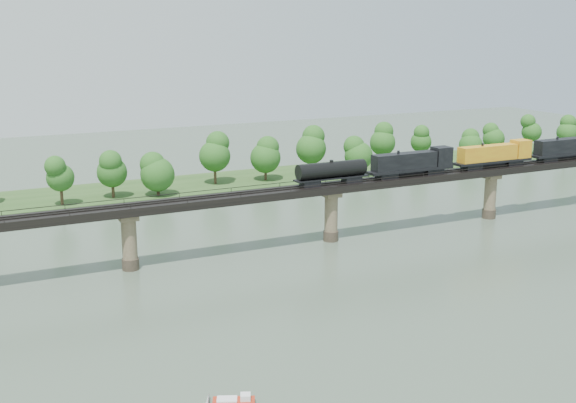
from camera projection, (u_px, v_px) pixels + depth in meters
name	position (u px, v px, depth m)	size (l,w,h in m)	color
ground	(420.00, 289.00, 116.91)	(400.00, 400.00, 0.00)	#3B4C3C
far_bank	(230.00, 183.00, 191.14)	(300.00, 24.00, 1.60)	#27461C
bridge	(331.00, 214.00, 141.87)	(236.00, 30.00, 11.50)	#473A2D
bridge_superstructure	(332.00, 183.00, 140.36)	(220.00, 4.90, 0.75)	black
far_treeline	(206.00, 159.00, 181.86)	(289.06, 17.54, 13.60)	#382619
freight_train	(467.00, 158.00, 153.67)	(79.22, 3.09, 5.45)	black
motorboat	(234.00, 401.00, 81.22)	(5.04, 3.44, 1.33)	#AA2A13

